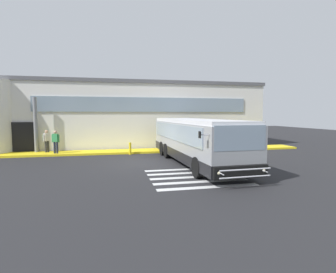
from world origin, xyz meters
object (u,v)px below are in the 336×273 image
Objects in this scene: bus_main_foreground at (195,142)px; safety_bollard_yellow at (130,149)px; entry_support_column at (36,125)px; passenger_near_column at (46,139)px; passenger_by_doorway at (56,141)px.

bus_main_foreground reaches higher than safety_bollard_yellow.
passenger_near_column is at bearing -18.76° from entry_support_column.
bus_main_foreground is 6.85× the size of passenger_near_column.
passenger_near_column is (0.78, -0.26, -1.10)m from entry_support_column.
entry_support_column is 2.20m from passenger_by_doorway.
entry_support_column is at bearing 161.24° from passenger_near_column.
entry_support_column reaches higher than passenger_near_column.
bus_main_foreground reaches higher than passenger_near_column.
entry_support_column is 2.46× the size of passenger_near_column.
passenger_by_doorway is (-8.95, 5.09, -0.25)m from bus_main_foreground.
passenger_by_doorway is at bearing 172.01° from safety_bollard_yellow.
passenger_by_doorway is at bearing 150.38° from bus_main_foreground.
entry_support_column is 7.34m from safety_bollard_yellow.
passenger_by_doorway is (1.57, -1.05, -1.13)m from entry_support_column.
entry_support_column is 12.21m from bus_main_foreground.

